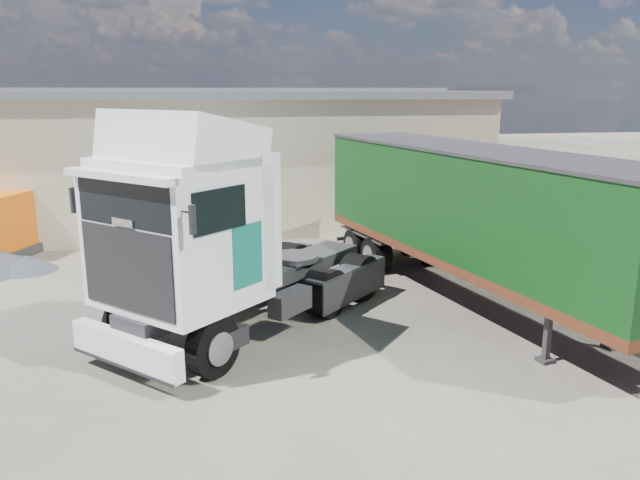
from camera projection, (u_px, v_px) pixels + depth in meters
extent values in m
plane|color=black|center=(323.00, 349.00, 13.16)|extent=(120.00, 120.00, 0.00)
cube|color=beige|center=(106.00, 158.00, 26.58)|extent=(30.00, 12.00, 5.00)
cube|color=#55575A|center=(101.00, 94.00, 25.95)|extent=(30.60, 12.60, 0.30)
cube|color=#55575A|center=(207.00, 194.00, 21.82)|extent=(4.00, 0.08, 3.60)
cube|color=#55575A|center=(101.00, 90.00, 25.91)|extent=(30.60, 0.40, 0.15)
cube|color=brown|center=(620.00, 215.00, 20.89)|extent=(0.35, 26.00, 2.50)
cylinder|color=black|center=(169.00, 333.00, 12.48)|extent=(2.75, 2.81, 1.18)
cylinder|color=black|center=(288.00, 284.00, 15.60)|extent=(2.78, 2.85, 1.18)
cylinder|color=black|center=(324.00, 270.00, 16.85)|extent=(2.78, 2.85, 1.18)
cube|color=#2D2D30|center=(256.00, 281.00, 14.52)|extent=(6.05, 5.79, 0.34)
cube|color=silver|center=(126.00, 350.00, 11.62)|extent=(2.16, 2.26, 0.61)
cube|color=silver|center=(179.00, 235.00, 12.33)|extent=(3.78, 3.79, 2.74)
cube|color=black|center=(127.00, 270.00, 11.40)|extent=(1.73, 1.83, 1.56)
cube|color=black|center=(123.00, 204.00, 11.13)|extent=(1.76, 1.87, 0.84)
cube|color=silver|center=(183.00, 144.00, 12.10)|extent=(3.47, 3.50, 1.37)
cube|color=#0E634E|center=(150.00, 236.00, 13.54)|extent=(0.62, 0.58, 1.23)
cube|color=#0E634E|center=(248.00, 255.00, 11.98)|extent=(0.62, 0.58, 1.23)
cylinder|color=#2D2D30|center=(293.00, 258.00, 15.63)|extent=(1.74, 1.74, 0.13)
cube|color=#2D2D30|center=(547.00, 337.00, 12.42)|extent=(0.35, 0.35, 1.08)
cube|color=#2D2D30|center=(613.00, 324.00, 13.08)|extent=(0.35, 0.35, 1.08)
cylinder|color=black|center=(395.00, 246.00, 19.67)|extent=(2.66, 1.49, 1.04)
cube|color=#2D2D30|center=(472.00, 268.00, 16.02)|extent=(2.99, 11.74, 0.34)
cube|color=#572D13|center=(472.00, 255.00, 15.94)|extent=(4.63, 12.05, 0.24)
cube|color=black|center=(476.00, 202.00, 15.62)|extent=(4.63, 12.05, 2.56)
cube|color=#2D2D30|center=(479.00, 150.00, 15.31)|extent=(4.70, 12.12, 0.08)
cylinder|color=black|center=(211.00, 263.00, 18.43)|extent=(2.00, 0.72, 0.68)
cylinder|color=black|center=(209.00, 238.00, 21.59)|extent=(2.00, 0.72, 0.68)
cube|color=silver|center=(209.00, 227.00, 19.83)|extent=(2.05, 4.79, 1.76)
cube|color=silver|center=(210.00, 243.00, 17.97)|extent=(1.93, 0.96, 1.14)
cube|color=black|center=(209.00, 222.00, 18.04)|extent=(1.81, 0.11, 0.62)
cone|color=#20222B|center=(28.00, 263.00, 18.82)|extent=(2.30, 2.30, 0.48)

